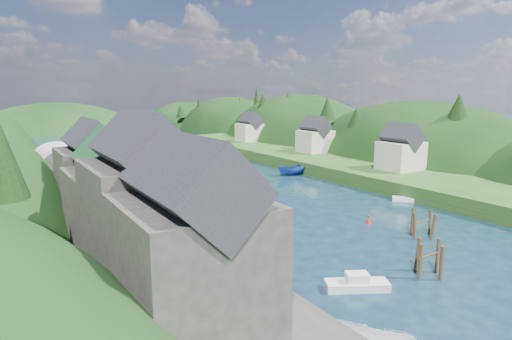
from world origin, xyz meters
TOP-DOWN VIEW (x-y plane):
  - ground at (0.00, 50.00)m, footprint 600.00×600.00m
  - hillside_right at (45.00, 75.00)m, footprint 36.00×245.56m
  - far_hills at (1.22, 174.01)m, footprint 103.00×68.00m
  - hill_trees at (0.21, 66.02)m, footprint 92.05×147.75m
  - quay_left at (-24.00, 20.00)m, footprint 12.00×110.00m
  - terrace_left_grass at (-31.00, 20.00)m, footprint 12.00×110.00m
  - quayside_buildings at (-26.00, 6.39)m, footprint 8.00×35.84m
  - boat_sheds at (-26.00, 39.00)m, footprint 7.00×21.00m
  - terrace_right at (25.00, 40.00)m, footprint 16.00×120.00m
  - right_bank_cottages at (28.00, 48.33)m, footprint 9.00×59.24m
  - piling_cluster_near at (-3.36, -6.12)m, footprint 2.94×2.77m
  - piling_cluster_far at (5.12, 0.86)m, footprint 3.25×3.03m
  - channel_buoy_near at (3.68, 7.55)m, footprint 0.70×0.70m
  - channel_buoy_far at (-0.94, 21.77)m, footprint 0.70×0.70m
  - moored_boats at (-1.58, 23.93)m, footprint 38.22×99.52m

SIDE VIEW (x-z plane):
  - far_hills at x=1.22m, z-range -32.80..11.20m
  - hillside_right at x=45.00m, z-range -31.41..16.59m
  - ground at x=0.00m, z-range 0.00..0.00m
  - channel_buoy_near at x=3.68m, z-range -0.07..1.03m
  - channel_buoy_far at x=-0.94m, z-range -0.07..1.03m
  - moored_boats at x=-1.58m, z-range -0.48..1.79m
  - quay_left at x=-24.00m, z-range 0.00..2.00m
  - terrace_right at x=25.00m, z-range 0.00..2.40m
  - piling_cluster_far at x=5.12m, z-range -0.57..3.00m
  - terrace_left_grass at x=-31.00m, z-range 0.00..2.50m
  - piling_cluster_near at x=-3.36m, z-range -0.57..3.19m
  - boat_sheds at x=-26.00m, z-range 1.52..9.02m
  - right_bank_cottages at x=28.00m, z-range 1.64..10.05m
  - quayside_buildings at x=-26.00m, z-range 0.64..13.54m
  - hill_trees at x=0.21m, z-range 4.68..17.46m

